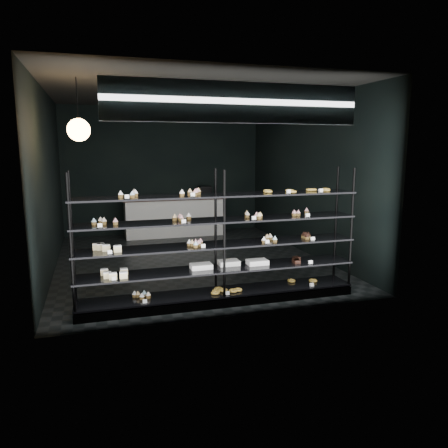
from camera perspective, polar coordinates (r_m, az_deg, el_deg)
name	(u,v)px	position (r m, az deg, el deg)	size (l,w,h in m)	color
room	(188,179)	(8.42, -4.68, 5.86)	(5.01, 6.01, 3.20)	black
display_shelf	(218,260)	(6.20, -0.77, -4.72)	(4.00, 0.50, 1.91)	black
signage	(237,102)	(5.59, 1.68, 15.59)	(3.30, 0.05, 0.50)	#0E0E46
pendant_lamp	(79,130)	(6.74, -18.45, 11.60)	(0.33, 0.33, 0.89)	black
service_counter	(175,216)	(11.02, -6.44, 1.08)	(2.53, 0.65, 1.23)	silver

